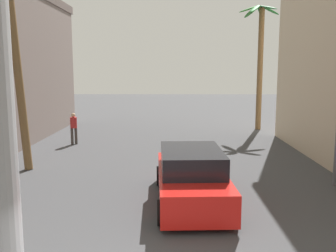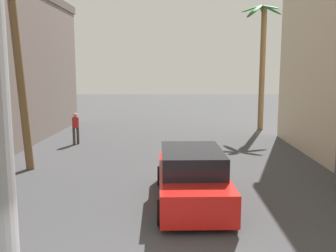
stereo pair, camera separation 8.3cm
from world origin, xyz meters
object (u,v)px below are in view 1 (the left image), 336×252
Objects in this scene: palm_tree_mid_left at (12,26)px; palm_tree_far_right at (260,53)px; street_lamp at (332,43)px; pedestrian_far_left at (74,126)px; car_lead at (191,177)px.

palm_tree_far_right is at bearing 41.74° from palm_tree_mid_left.
palm_tree_mid_left reaches higher than street_lamp.
palm_tree_mid_left is 6.67m from pedestrian_far_left.
palm_tree_mid_left is 5.23× the size of pedestrian_far_left.
pedestrian_far_left is (-10.62, -5.28, -3.91)m from palm_tree_far_right.
palm_tree_mid_left is (-6.45, 3.56, 4.67)m from car_lead.
car_lead is at bearing -28.93° from palm_tree_mid_left.
palm_tree_mid_left is at bearing -99.34° from pedestrian_far_left.
street_lamp is 0.98× the size of palm_tree_far_right.
street_lamp is at bearing 19.95° from car_lead.
palm_tree_mid_left is at bearing 151.07° from car_lead.
palm_tree_far_right is at bearing 70.11° from car_lead.
palm_tree_mid_left is at bearing 169.98° from street_lamp.
pedestrian_far_left is at bearing 80.66° from palm_tree_mid_left.
palm_tree_far_right is (11.43, 10.19, -0.54)m from palm_tree_mid_left.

